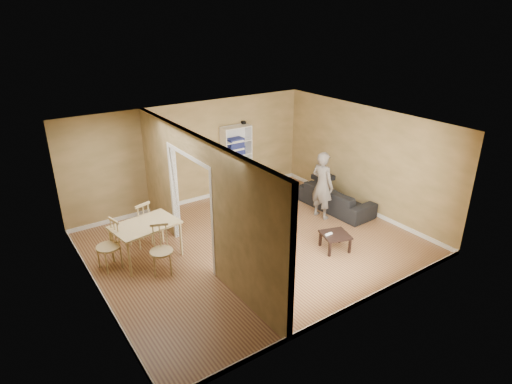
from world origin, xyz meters
The scene contains 16 objects.
room_shell centered at (0.00, 0.00, 1.30)m, with size 6.50×6.50×6.50m.
partition centered at (-1.20, 0.00, 1.30)m, with size 0.22×5.50×2.60m, color tan, non-canonical shape.
wall_speaker centered at (1.50, 2.69, 1.90)m, with size 0.10×0.10×0.10m, color black.
sofa centered at (2.70, 0.31, 0.39)m, with size 0.87×2.03×0.77m, color black.
person centered at (2.09, 0.19, 0.97)m, with size 0.55×0.70×1.94m, color slate.
bookshelf centered at (1.18, 2.60, 0.94)m, with size 0.79×0.35×1.89m.
paper_box_navy_a centered at (1.15, 2.56, 0.50)m, with size 0.39×0.25×0.20m, color navy.
paper_box_teal centered at (1.09, 2.56, 0.87)m, with size 0.39×0.25×0.20m, color #155F48.
paper_box_navy_b centered at (1.16, 2.56, 1.25)m, with size 0.43×0.28×0.22m, color #304E83.
paper_box_navy_c centered at (1.16, 2.56, 1.45)m, with size 0.41×0.27×0.21m, color navy.
coffee_table centered at (1.28, -1.14, 0.31)m, with size 0.54×0.54×0.36m.
game_controller centered at (1.14, -1.09, 0.38)m, with size 0.17×0.04×0.03m, color white.
dining_table centered at (-2.09, 0.73, 0.70)m, with size 1.24×0.83×0.78m.
chair_left centered at (-2.82, 0.80, 0.50)m, with size 0.46×0.46×1.00m, color tan, non-canonical shape.
chair_near centered at (-2.04, 0.09, 0.48)m, with size 0.44×0.44×0.96m, color tan, non-canonical shape.
chair_far centered at (-2.00, 1.34, 0.51)m, with size 0.47×0.47×1.02m, color tan, non-canonical shape.
Camera 1 is at (-4.49, -6.67, 4.64)m, focal length 30.00 mm.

